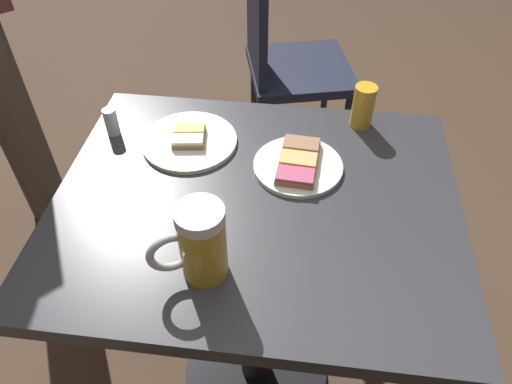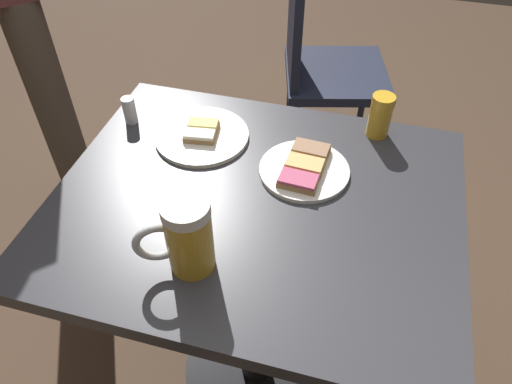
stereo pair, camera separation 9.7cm
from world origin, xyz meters
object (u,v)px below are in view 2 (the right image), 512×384
at_px(salt_shaker, 130,110).
at_px(beer_mug, 186,236).
at_px(cafe_chair, 319,58).
at_px(plate_near, 304,168).
at_px(beer_glass_small, 380,116).
at_px(plate_far, 202,135).

bearing_deg(salt_shaker, beer_mug, -141.59).
xyz_separation_m(salt_shaker, cafe_chair, (0.80, -0.34, -0.25)).
xyz_separation_m(plate_near, beer_mug, (-0.29, 0.15, 0.07)).
xyz_separation_m(beer_glass_small, salt_shaker, (-0.11, 0.57, -0.02)).
distance_m(plate_far, cafe_chair, 0.86).
relative_size(plate_near, beer_mug, 1.26).
height_order(beer_mug, salt_shaker, beer_mug).
distance_m(salt_shaker, cafe_chair, 0.90).
relative_size(plate_far, cafe_chair, 0.23).
height_order(plate_far, beer_mug, beer_mug).
bearing_deg(plate_far, salt_shaker, 85.89).
height_order(plate_near, salt_shaker, salt_shaker).
bearing_deg(beer_glass_small, plate_near, 141.61).
xyz_separation_m(plate_far, beer_mug, (-0.35, -0.10, 0.07)).
xyz_separation_m(plate_near, cafe_chair, (0.87, 0.10, -0.23)).
bearing_deg(cafe_chair, plate_far, -25.28).
height_order(beer_glass_small, salt_shaker, beer_glass_small).
bearing_deg(cafe_chair, salt_shaker, -37.41).
height_order(beer_glass_small, cafe_chair, cafe_chair).
height_order(plate_near, plate_far, same).
relative_size(plate_far, beer_mug, 1.41).
bearing_deg(beer_mug, salt_shaker, 38.41).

